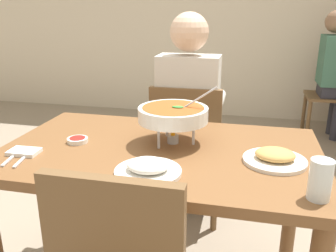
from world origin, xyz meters
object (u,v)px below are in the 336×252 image
object	(u,v)px
dining_table_main	(160,173)
chair_diner_main	(187,146)
sauce_dish	(78,140)
rice_plate	(148,168)
curry_bowl	(173,115)
diner_main	(189,108)
patron_bg_middle	(334,68)
drink_glass	(320,182)
appetizer_plate	(275,157)

from	to	relation	value
dining_table_main	chair_diner_main	bearing A→B (deg)	90.00
sauce_dish	rice_plate	bearing A→B (deg)	-30.63
chair_diner_main	curry_bowl	size ratio (longest dim) A/B	2.71
diner_main	rice_plate	xyz separation A→B (m)	(0.02, -0.97, 0.04)
rice_plate	sauce_dish	bearing A→B (deg)	149.37
dining_table_main	sauce_dish	bearing A→B (deg)	-177.73
chair_diner_main	rice_plate	bearing A→B (deg)	-88.90
dining_table_main	patron_bg_middle	xyz separation A→B (m)	(1.19, 2.59, 0.09)
dining_table_main	curry_bowl	distance (m)	0.26
rice_plate	drink_glass	bearing A→B (deg)	-5.12
diner_main	curry_bowl	size ratio (longest dim) A/B	3.94
diner_main	patron_bg_middle	size ratio (longest dim) A/B	1.00
dining_table_main	curry_bowl	bearing A→B (deg)	61.98
chair_diner_main	appetizer_plate	size ratio (longest dim) A/B	3.75
rice_plate	patron_bg_middle	world-z (taller)	patron_bg_middle
diner_main	sauce_dish	size ratio (longest dim) A/B	14.56
dining_table_main	sauce_dish	size ratio (longest dim) A/B	14.71
sauce_dish	patron_bg_middle	world-z (taller)	patron_bg_middle
drink_glass	curry_bowl	bearing A→B (deg)	145.56
rice_plate	drink_glass	world-z (taller)	drink_glass
appetizer_plate	patron_bg_middle	world-z (taller)	patron_bg_middle
appetizer_plate	curry_bowl	bearing A→B (deg)	164.64
chair_diner_main	sauce_dish	bearing A→B (deg)	-117.66
diner_main	sauce_dish	world-z (taller)	diner_main
drink_glass	patron_bg_middle	xyz separation A→B (m)	(0.61, 2.89, -0.08)
appetizer_plate	sauce_dish	world-z (taller)	appetizer_plate
rice_plate	patron_bg_middle	xyz separation A→B (m)	(1.17, 2.84, -0.04)
rice_plate	patron_bg_middle	bearing A→B (deg)	67.60
sauce_dish	drink_glass	distance (m)	0.99
diner_main	drink_glass	bearing A→B (deg)	-60.39
drink_glass	diner_main	bearing A→B (deg)	119.61
chair_diner_main	drink_glass	size ratio (longest dim) A/B	6.92
dining_table_main	patron_bg_middle	world-z (taller)	patron_bg_middle
appetizer_plate	patron_bg_middle	distance (m)	2.73
drink_glass	patron_bg_middle	distance (m)	2.95
chair_diner_main	sauce_dish	world-z (taller)	chair_diner_main
diner_main	sauce_dish	xyz separation A→B (m)	(-0.37, -0.74, 0.03)
dining_table_main	rice_plate	world-z (taller)	rice_plate
curry_bowl	dining_table_main	bearing A→B (deg)	-118.02
dining_table_main	rice_plate	distance (m)	0.28
diner_main	patron_bg_middle	distance (m)	2.21
rice_plate	sauce_dish	world-z (taller)	rice_plate
dining_table_main	drink_glass	bearing A→B (deg)	-26.97
chair_diner_main	diner_main	bearing A→B (deg)	90.00
drink_glass	rice_plate	bearing A→B (deg)	174.88
curry_bowl	appetizer_plate	distance (m)	0.45
chair_diner_main	drink_glass	distance (m)	1.18
diner_main	drink_glass	world-z (taller)	diner_main
chair_diner_main	rice_plate	world-z (taller)	chair_diner_main
chair_diner_main	diner_main	world-z (taller)	diner_main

